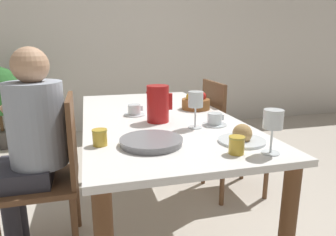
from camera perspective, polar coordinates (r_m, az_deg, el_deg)
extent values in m
plane|color=beige|center=(2.15, -1.90, -19.40)|extent=(20.00, 20.00, 0.00)
cube|color=silver|center=(4.22, -10.06, 15.43)|extent=(10.00, 0.06, 2.60)
cube|color=white|center=(1.85, -2.09, -0.09)|extent=(0.88, 1.71, 0.03)
cylinder|color=brown|center=(2.67, -13.98, -4.36)|extent=(0.07, 0.07, 0.72)
cylinder|color=brown|center=(2.79, 1.90, -3.18)|extent=(0.07, 0.07, 0.72)
cylinder|color=brown|center=(2.15, -27.18, -14.68)|extent=(0.04, 0.04, 0.41)
cylinder|color=brown|center=(1.78, -17.26, -19.97)|extent=(0.04, 0.04, 0.41)
cylinder|color=brown|center=(2.10, -16.98, -14.39)|extent=(0.04, 0.04, 0.41)
cube|color=brown|center=(1.86, -23.41, -11.31)|extent=(0.42, 0.42, 0.03)
cube|color=brown|center=(1.75, -17.80, -3.60)|extent=(0.03, 0.39, 0.47)
cylinder|color=brown|center=(2.75, 14.03, -7.22)|extent=(0.04, 0.04, 0.41)
cylinder|color=brown|center=(2.46, 18.23, -10.12)|extent=(0.04, 0.04, 0.41)
cylinder|color=brown|center=(2.60, 6.81, -8.17)|extent=(0.04, 0.04, 0.41)
cylinder|color=brown|center=(2.29, 10.31, -11.49)|extent=(0.04, 0.04, 0.41)
cube|color=brown|center=(2.44, 12.62, -4.42)|extent=(0.42, 0.42, 0.03)
cube|color=brown|center=(2.29, 8.57, 1.03)|extent=(0.03, 0.39, 0.47)
cylinder|color=#33333D|center=(1.93, -27.52, -17.75)|extent=(0.09, 0.09, 0.44)
cylinder|color=#33333D|center=(2.06, -26.60, -15.46)|extent=(0.09, 0.09, 0.44)
cube|color=#33333D|center=(1.86, -25.67, -9.49)|extent=(0.30, 0.34, 0.11)
cylinder|color=#9EA8B7|center=(1.76, -23.75, -1.13)|extent=(0.30, 0.30, 0.46)
sphere|color=tan|center=(1.71, -24.79, 9.12)|extent=(0.19, 0.19, 0.19)
cylinder|color=tan|center=(1.96, -26.12, 3.51)|extent=(0.25, 0.06, 0.20)
cylinder|color=red|center=(1.69, -1.94, 2.71)|extent=(0.13, 0.13, 0.21)
cube|color=red|center=(1.71, 0.43, 3.18)|extent=(0.02, 0.02, 0.09)
cone|color=red|center=(1.67, -3.65, 5.42)|extent=(0.04, 0.04, 0.04)
cylinder|color=white|center=(1.60, 5.17, -1.77)|extent=(0.07, 0.07, 0.00)
cylinder|color=white|center=(1.58, 5.22, 0.20)|extent=(0.01, 0.01, 0.11)
cylinder|color=white|center=(1.56, 5.29, 3.57)|extent=(0.08, 0.08, 0.08)
cylinder|color=white|center=(1.30, 18.89, -6.29)|extent=(0.07, 0.07, 0.00)
cylinder|color=white|center=(1.28, 19.08, -4.06)|extent=(0.01, 0.01, 0.10)
cylinder|color=white|center=(1.26, 19.40, -0.20)|extent=(0.08, 0.08, 0.08)
cylinder|color=red|center=(1.26, 19.34, -0.96)|extent=(0.06, 0.06, 0.04)
cylinder|color=silver|center=(1.66, 8.81, -1.24)|extent=(0.13, 0.13, 0.01)
cylinder|color=silver|center=(1.65, 8.86, -0.10)|extent=(0.08, 0.08, 0.06)
cube|color=silver|center=(1.67, 10.32, 0.10)|extent=(0.01, 0.01, 0.03)
cylinder|color=silver|center=(1.88, -6.41, 0.63)|extent=(0.13, 0.13, 0.01)
cylinder|color=silver|center=(1.87, -6.43, 1.64)|extent=(0.08, 0.08, 0.06)
cube|color=silver|center=(1.88, -5.04, 1.82)|extent=(0.01, 0.01, 0.03)
cylinder|color=gray|center=(1.33, -3.20, -4.75)|extent=(0.27, 0.27, 0.02)
cylinder|color=gray|center=(1.32, -3.21, -4.13)|extent=(0.28, 0.28, 0.01)
cylinder|color=silver|center=(1.40, 13.88, -4.25)|extent=(0.21, 0.21, 0.01)
sphere|color=tan|center=(1.39, 13.96, -2.90)|extent=(0.09, 0.09, 0.09)
cylinder|color=gold|center=(1.24, 12.93, -5.06)|extent=(0.06, 0.06, 0.07)
cylinder|color=gold|center=(1.23, 13.02, -3.64)|extent=(0.07, 0.07, 0.01)
cylinder|color=gold|center=(1.34, -12.86, -3.64)|extent=(0.06, 0.06, 0.07)
cylinder|color=gold|center=(1.33, -12.93, -2.31)|extent=(0.07, 0.07, 0.01)
cylinder|color=brown|center=(2.04, 5.31, 2.65)|extent=(0.19, 0.19, 0.07)
sphere|color=red|center=(2.05, 6.47, 4.15)|extent=(0.06, 0.06, 0.06)
sphere|color=gold|center=(2.07, 4.92, 4.30)|extent=(0.06, 0.06, 0.06)
sphere|color=gold|center=(2.01, 4.32, 4.01)|extent=(0.06, 0.06, 0.06)
sphere|color=red|center=(1.99, 5.49, 3.89)|extent=(0.06, 0.06, 0.06)
cylinder|color=#4C4742|center=(3.97, -28.83, -3.58)|extent=(0.20, 0.20, 0.20)
cylinder|color=brown|center=(3.92, -29.19, -0.61)|extent=(0.04, 0.04, 0.22)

